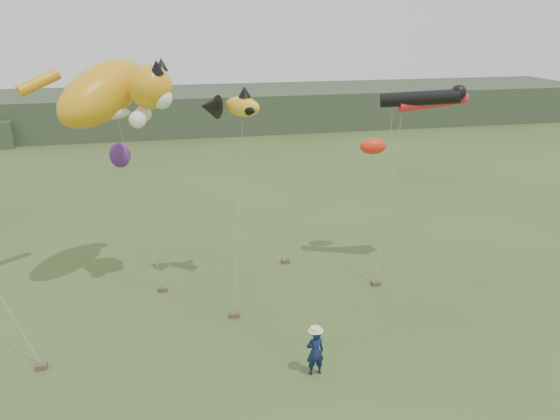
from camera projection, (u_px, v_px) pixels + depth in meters
The scene contains 8 objects.
ground at pixel (295, 369), 19.05m from camera, with size 120.00×120.00×0.00m, color #385123.
headland at pixel (169, 111), 58.91m from camera, with size 90.00×13.00×4.00m.
festival_attendant at pixel (315, 352), 18.52m from camera, with size 0.63×0.41×1.73m, color #111D43.
sandbag_anchors at pixel (230, 299), 23.59m from camera, with size 14.16×6.95×0.19m.
cat_kite at pixel (113, 93), 22.20m from camera, with size 6.29×5.31×3.55m.
fish_kite at pixel (230, 106), 22.18m from camera, with size 2.72×1.79×1.30m.
tube_kites at pixel (430, 99), 23.99m from camera, with size 3.87×1.94×1.24m.
misc_kites at pixel (245, 151), 26.23m from camera, with size 13.12×3.14×1.40m.
Camera 1 is at (-3.96, -15.59, 11.62)m, focal length 35.00 mm.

